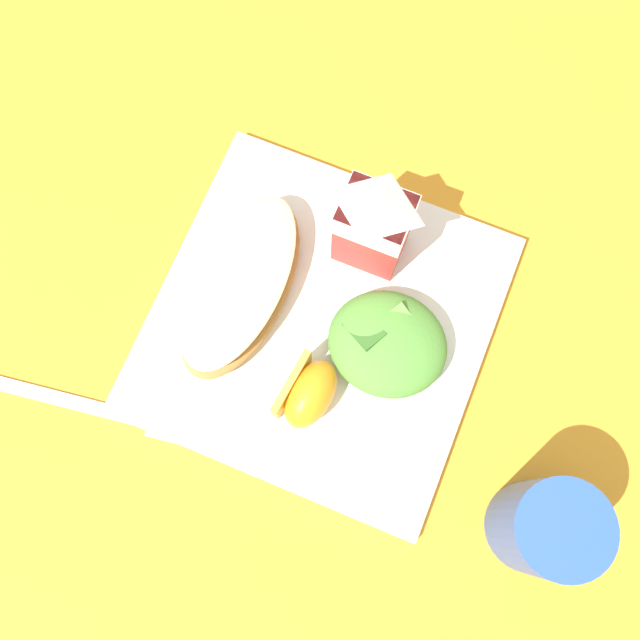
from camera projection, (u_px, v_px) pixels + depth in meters
name	position (u px, v px, depth m)	size (l,w,h in m)	color
ground	(320.00, 327.00, 0.65)	(3.00, 3.00, 0.00)	orange
white_plate	(320.00, 325.00, 0.64)	(0.28, 0.28, 0.02)	white
cheesy_pizza_bread	(239.00, 288.00, 0.62)	(0.08, 0.17, 0.04)	#A87038
green_salad_pile	(389.00, 339.00, 0.61)	(0.10, 0.09, 0.04)	#4C8433
milk_carton	(374.00, 223.00, 0.59)	(0.06, 0.04, 0.11)	#B7332D
orange_wedge_front	(309.00, 393.00, 0.60)	(0.04, 0.06, 0.04)	orange
metal_fork	(102.00, 410.00, 0.63)	(0.19, 0.04, 0.01)	silver
drinking_blue_cup	(546.00, 528.00, 0.56)	(0.07, 0.07, 0.10)	#284CA3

